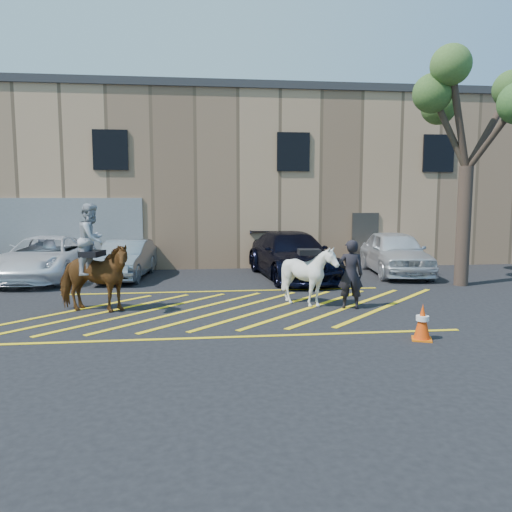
{
  "coord_description": "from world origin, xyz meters",
  "views": [
    {
      "loc": [
        -0.75,
        -12.65,
        2.83
      ],
      "look_at": [
        0.74,
        0.2,
        1.3
      ],
      "focal_mm": 35.0,
      "sensor_mm": 36.0,
      "label": 1
    }
  ],
  "objects": [
    {
      "name": "mounted_bay",
      "position": [
        -3.34,
        -0.15,
        1.08
      ],
      "size": [
        2.21,
        1.46,
        2.68
      ],
      "color": "brown",
      "rests_on": "ground"
    },
    {
      "name": "car_blue_suv",
      "position": [
        2.51,
        4.53,
        0.8
      ],
      "size": [
        2.84,
        5.74,
        1.6
      ],
      "primitive_type": "imported",
      "rotation": [
        0.0,
        0.0,
        0.11
      ],
      "color": "black",
      "rests_on": "ground"
    },
    {
      "name": "traffic_cone",
      "position": [
        3.65,
        -3.42,
        0.37
      ],
      "size": [
        0.49,
        0.49,
        0.73
      ],
      "color": "#E45E09",
      "rests_on": "ground"
    },
    {
      "name": "car_white_suv",
      "position": [
        6.45,
        4.91,
        0.8
      ],
      "size": [
        2.41,
        4.9,
        1.61
      ],
      "primitive_type": "imported",
      "rotation": [
        0.0,
        0.0,
        -0.11
      ],
      "color": "silver",
      "rests_on": "ground"
    },
    {
      "name": "ground",
      "position": [
        0.0,
        0.0,
        0.0
      ],
      "size": [
        90.0,
        90.0,
        0.0
      ],
      "primitive_type": "plane",
      "color": "black",
      "rests_on": "ground"
    },
    {
      "name": "car_silver_sedan",
      "position": [
        -3.28,
        5.09,
        0.67
      ],
      "size": [
        1.84,
        4.18,
        1.34
      ],
      "primitive_type": "imported",
      "rotation": [
        0.0,
        0.0,
        -0.11
      ],
      "color": "gray",
      "rests_on": "ground"
    },
    {
      "name": "tree",
      "position": [
        7.65,
        2.38,
        5.69
      ],
      "size": [
        3.99,
        4.37,
        7.31
      ],
      "color": "#49352C",
      "rests_on": "ground"
    },
    {
      "name": "hatching_zone",
      "position": [
        -0.0,
        -0.3,
        0.01
      ],
      "size": [
        12.6,
        5.12,
        0.01
      ],
      "color": "yellow",
      "rests_on": "ground"
    },
    {
      "name": "warehouse",
      "position": [
        -0.01,
        11.99,
        3.65
      ],
      "size": [
        32.42,
        10.2,
        7.3
      ],
      "color": "tan",
      "rests_on": "ground"
    },
    {
      "name": "car_white_pickup",
      "position": [
        -6.03,
        5.18,
        0.74
      ],
      "size": [
        2.75,
        5.45,
        1.48
      ],
      "primitive_type": "imported",
      "rotation": [
        0.0,
        0.0,
        -0.06
      ],
      "color": "white",
      "rests_on": "ground"
    },
    {
      "name": "handler",
      "position": [
        3.07,
        -0.5,
        0.88
      ],
      "size": [
        0.71,
        0.53,
        1.76
      ],
      "primitive_type": "imported",
      "rotation": [
        0.0,
        0.0,
        2.95
      ],
      "color": "black",
      "rests_on": "ground"
    },
    {
      "name": "saddled_white",
      "position": [
        2.09,
        -0.08,
        0.8
      ],
      "size": [
        1.35,
        1.5,
        1.59
      ],
      "color": "silver",
      "rests_on": "ground"
    }
  ]
}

